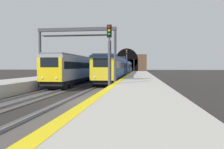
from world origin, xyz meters
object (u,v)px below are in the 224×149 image
object	(u,v)px
train_main_approaching	(122,68)
train_adjacent_platform	(102,68)
railway_signal_mid	(127,61)
railway_signal_near	(109,54)
overhead_signal_gantry	(77,43)
railway_signal_far	(134,65)

from	to	relation	value
train_main_approaching	train_adjacent_platform	bearing A→B (deg)	-65.41
train_main_approaching	railway_signal_mid	xyz separation A→B (m)	(-10.22, -1.84, 1.30)
railway_signal_near	overhead_signal_gantry	xyz separation A→B (m)	(4.18, 4.06, 1.40)
train_adjacent_platform	railway_signal_near	xyz separation A→B (m)	(-31.74, -6.28, 1.33)
train_adjacent_platform	railway_signal_mid	bearing A→B (deg)	38.21
train_main_approaching	overhead_signal_gantry	distance (m)	29.86
railway_signal_near	railway_signal_mid	size ratio (longest dim) A/B	1.00
train_adjacent_platform	railway_signal_far	xyz separation A→B (m)	(41.28, -6.28, 1.04)
train_adjacent_platform	railway_signal_mid	size ratio (longest dim) A/B	9.68
train_main_approaching	train_adjacent_platform	xyz separation A→B (m)	(-2.09, 4.43, -0.04)
railway_signal_near	railway_signal_far	size ratio (longest dim) A/B	1.06
train_main_approaching	overhead_signal_gantry	bearing A→B (deg)	-4.90
railway_signal_near	railway_signal_mid	world-z (taller)	railway_signal_mid
railway_signal_near	train_adjacent_platform	bearing A→B (deg)	-168.82
railway_signal_near	overhead_signal_gantry	size ratio (longest dim) A/B	0.72
overhead_signal_gantry	railway_signal_far	bearing A→B (deg)	-3.38
train_main_approaching	railway_signal_mid	world-z (taller)	railway_signal_mid
train_adjacent_platform	railway_signal_near	distance (m)	32.38
train_adjacent_platform	train_main_approaching	bearing A→B (deg)	115.76
train_main_approaching	train_adjacent_platform	world-z (taller)	train_main_approaching
train_main_approaching	railway_signal_near	distance (m)	33.90
railway_signal_mid	overhead_signal_gantry	xyz separation A→B (m)	(-19.44, 4.06, 1.39)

